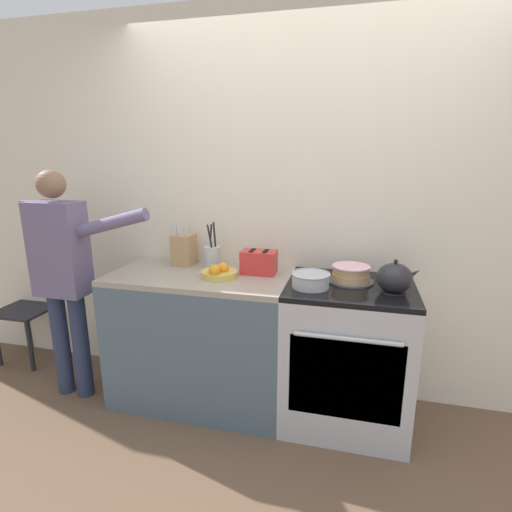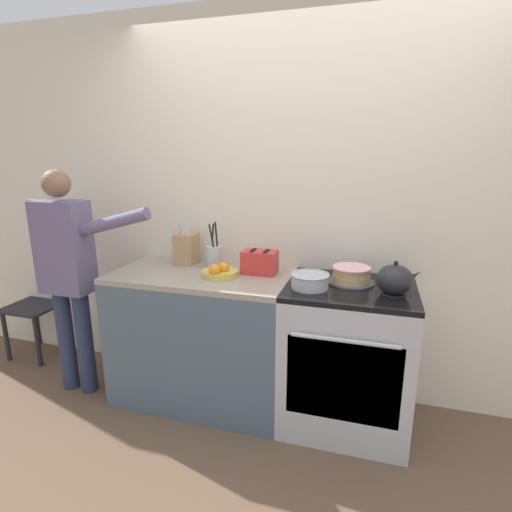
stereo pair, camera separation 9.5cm
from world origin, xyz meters
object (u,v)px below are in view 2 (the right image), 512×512
(utensil_crock, at_px, (214,256))
(layer_cake, at_px, (351,275))
(tea_kettle, at_px, (395,280))
(mixing_bowl, at_px, (310,281))
(knife_block, at_px, (186,249))
(fruit_bowl, at_px, (220,272))
(person_baker, at_px, (67,266))
(stove_range, at_px, (346,356))
(dining_chair, at_px, (41,297))
(toaster, at_px, (260,262))

(utensil_crock, bearing_deg, layer_cake, -5.72)
(tea_kettle, height_order, mixing_bowl, tea_kettle)
(knife_block, distance_m, fruit_bowl, 0.42)
(person_baker, bearing_deg, stove_range, 6.39)
(layer_cake, bearing_deg, knife_block, 174.27)
(stove_range, xyz_separation_m, layer_cake, (-0.00, 0.07, 0.50))
(utensil_crock, bearing_deg, mixing_bowl, -20.10)
(knife_block, height_order, fruit_bowl, knife_block)
(fruit_bowl, height_order, person_baker, person_baker)
(dining_chair, bearing_deg, tea_kettle, 17.69)
(dining_chair, bearing_deg, layer_cake, 20.10)
(knife_block, relative_size, person_baker, 0.19)
(knife_block, bearing_deg, utensil_crock, -5.81)
(tea_kettle, xyz_separation_m, mixing_bowl, (-0.47, -0.03, -0.04))
(toaster, bearing_deg, knife_block, 171.74)
(dining_chair, bearing_deg, utensil_crock, 21.11)
(mixing_bowl, distance_m, utensil_crock, 0.75)
(knife_block, xyz_separation_m, utensil_crock, (0.22, -0.02, -0.03))
(mixing_bowl, distance_m, toaster, 0.41)
(stove_range, height_order, toaster, toaster)
(tea_kettle, height_order, dining_chair, tea_kettle)
(layer_cake, bearing_deg, utensil_crock, 174.28)
(mixing_bowl, bearing_deg, layer_cake, 36.26)
(mixing_bowl, xyz_separation_m, knife_block, (-0.92, 0.28, 0.06))
(mixing_bowl, xyz_separation_m, toaster, (-0.36, 0.20, 0.03))
(mixing_bowl, bearing_deg, knife_block, 163.14)
(mixing_bowl, xyz_separation_m, dining_chair, (-2.33, 0.34, -0.46))
(layer_cake, xyz_separation_m, fruit_bowl, (-0.81, -0.11, -0.02))
(layer_cake, bearing_deg, mixing_bowl, -143.74)
(stove_range, distance_m, toaster, 0.80)
(tea_kettle, bearing_deg, knife_block, 169.79)
(layer_cake, bearing_deg, dining_chair, 176.07)
(fruit_bowl, bearing_deg, person_baker, -172.70)
(tea_kettle, bearing_deg, layer_cake, 150.87)
(mixing_bowl, height_order, utensil_crock, utensil_crock)
(toaster, relative_size, person_baker, 0.15)
(person_baker, distance_m, dining_chair, 0.93)
(layer_cake, distance_m, toaster, 0.59)
(layer_cake, height_order, tea_kettle, tea_kettle)
(stove_range, distance_m, utensil_crock, 1.08)
(stove_range, bearing_deg, person_baker, -174.48)
(stove_range, relative_size, dining_chair, 1.07)
(layer_cake, xyz_separation_m, utensil_crock, (-0.93, 0.09, 0.03))
(utensil_crock, relative_size, person_baker, 0.20)
(person_baker, bearing_deg, dining_chair, 149.83)
(layer_cake, bearing_deg, toaster, 176.72)
(mixing_bowl, relative_size, fruit_bowl, 1.00)
(stove_range, distance_m, mixing_bowl, 0.56)
(stove_range, xyz_separation_m, dining_chair, (-2.56, 0.24, 0.03))
(stove_range, distance_m, tea_kettle, 0.59)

